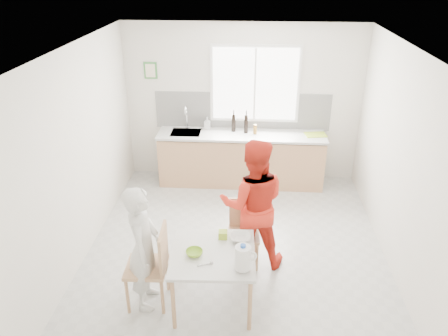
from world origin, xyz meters
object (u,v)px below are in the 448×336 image
Objects in this scene: person_white at (144,248)px; wine_bottle_b at (234,123)px; wine_bottle_a at (246,124)px; person_red at (253,204)px; dining_table at (213,258)px; milk_jug at (243,257)px; chair_left at (153,263)px; bowl_white at (240,237)px; bowl_green at (194,253)px; chair_far at (244,229)px.

person_white reaches higher than wine_bottle_b.
wine_bottle_b is (-0.21, 0.06, -0.01)m from wine_bottle_a.
wine_bottle_b is (-0.36, 2.33, 0.21)m from person_red.
milk_jug is (0.34, -0.27, 0.23)m from dining_table.
wine_bottle_b is at bearing 92.20° from milk_jug.
person_white is 1.12m from milk_jug.
wine_bottle_a reaches higher than chair_left.
bowl_white is 2.83m from wine_bottle_a.
dining_table is 0.23m from bowl_green.
chair_left is at bearing 176.31° from bowl_green.
chair_left is 0.52m from bowl_green.
wine_bottle_a reaches higher than wine_bottle_b.
person_red is 0.57m from bowl_white.
chair_left is 1.09m from milk_jug.
wine_bottle_a is (-0.14, 2.27, 0.22)m from person_red.
wine_bottle_b reaches higher than bowl_white.
wine_bottle_b is (0.27, 3.19, 0.34)m from bowl_green.
dining_table is 0.77m from person_white.
wine_bottle_a reaches higher than bowl_green.
wine_bottle_b is (-0.25, 2.30, 0.60)m from chair_far.
milk_jug is 0.97× the size of wine_bottle_b.
person_red reaches higher than milk_jug.
person_white is at bearing -143.69° from chair_far.
chair_far is 2.68× the size of wine_bottle_a.
chair_left is 3.28m from wine_bottle_b.
chair_left is at bearing 164.35° from milk_jug.
chair_left is 0.22m from person_white.
bowl_white is at bearing -76.72° from person_white.
bowl_green is 0.77× the size of bowl_white.
milk_jug is (-0.09, -1.07, 0.00)m from person_red.
milk_jug reaches higher than chair_left.
wine_bottle_a is at bearing 84.77° from dining_table.
chair_far is 1.16m from milk_jug.
wine_bottle_b reaches higher than dining_table.
person_red is 5.73× the size of wine_bottle_b.
dining_table is 1.11× the size of chair_far.
bowl_white is at bearing 73.66° from person_red.
wine_bottle_a is (-0.04, 2.24, 0.61)m from chair_far.
wine_bottle_b reaches higher than chair_left.
person_red is 7.21× the size of bowl_white.
chair_left is (-0.68, -0.03, -0.09)m from dining_table.
person_white is 6.26× the size of bowl_white.
bowl_green is at bearing -122.45° from chair_far.
wine_bottle_a is (-0.01, 2.81, 0.35)m from bowl_white.
person_red is at bearing -86.39° from wine_bottle_a.
wine_bottle_a is at bearing 81.30° from bowl_green.
milk_jug is (0.53, -0.21, 0.13)m from bowl_green.
bowl_green is (-0.51, -0.89, 0.26)m from chair_far.
milk_jug is (1.01, -0.24, 0.32)m from chair_left.
dining_table is 0.64× the size of person_white.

